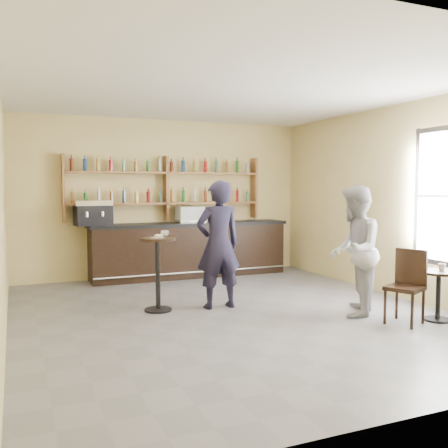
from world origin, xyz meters
name	(u,v)px	position (x,y,z in m)	size (l,w,h in m)	color
floor	(233,315)	(0.00, 0.00, 0.00)	(7.00, 7.00, 0.00)	slate
ceiling	(233,89)	(0.00, 0.00, 3.20)	(7.00, 7.00, 0.00)	white
wall_back	(164,198)	(0.00, 3.50, 1.60)	(7.00, 7.00, 0.00)	#D4BD78
wall_front	(416,218)	(0.00, -3.50, 1.60)	(7.00, 7.00, 0.00)	#D4BD78
wall_left	(2,207)	(-3.00, 0.00, 1.60)	(7.00, 7.00, 0.00)	#D4BD78
wall_right	(399,201)	(3.00, 0.00, 1.60)	(7.00, 7.00, 0.00)	#D4BD78
shelf_unit	(166,188)	(0.00, 3.37, 1.81)	(4.00, 0.26, 1.40)	brown
liquor_bottles	(166,180)	(0.00, 3.37, 1.98)	(3.68, 0.10, 1.00)	#8C5919
bar_counter	(190,250)	(0.43, 3.15, 0.55)	(4.10, 0.80, 1.11)	black
espresso_machine	(93,213)	(-1.49, 3.15, 1.35)	(0.66, 0.43, 0.47)	black
pastry_case	(190,215)	(0.44, 3.15, 1.27)	(0.54, 0.43, 0.32)	silver
pedestal_table	(158,274)	(-0.93, 0.64, 0.55)	(0.53, 0.53, 1.09)	black
napkin	(158,238)	(-0.93, 0.64, 1.09)	(0.16, 0.16, 0.00)	white
donut	(158,236)	(-0.92, 0.63, 1.12)	(0.13, 0.13, 0.04)	#C68E48
cup_pedestal	(165,234)	(-0.79, 0.74, 1.14)	(0.12, 0.12, 0.09)	white
man_main	(218,245)	(-0.04, 0.46, 0.97)	(0.71, 0.46, 1.94)	black
cafe_table	(438,296)	(2.47, -1.39, 0.35)	(0.55, 0.55, 0.69)	black
cup_cafe	(442,267)	(2.52, -1.39, 0.74)	(0.10, 0.10, 0.10)	white
chair_west	(405,287)	(1.92, -1.34, 0.50)	(0.43, 0.43, 1.00)	black
patron_second	(354,251)	(1.59, -0.69, 0.93)	(0.90, 0.70, 1.86)	gray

